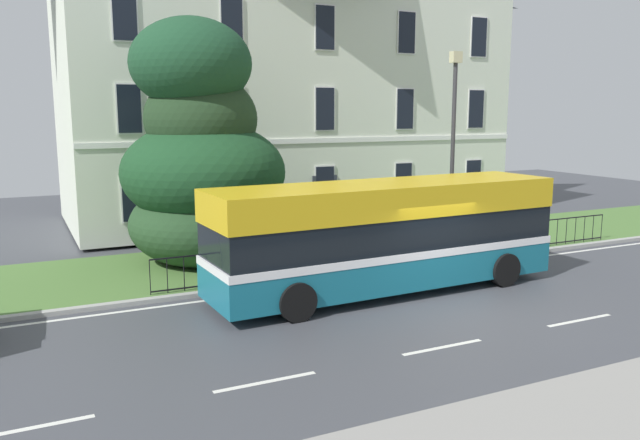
{
  "coord_description": "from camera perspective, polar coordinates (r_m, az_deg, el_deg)",
  "views": [
    {
      "loc": [
        -9.93,
        -12.19,
        4.95
      ],
      "look_at": [
        -2.0,
        4.15,
        1.81
      ],
      "focal_mm": 35.79,
      "sensor_mm": 36.0,
      "label": 1
    }
  ],
  "objects": [
    {
      "name": "iron_verge_railing",
      "position": [
        20.62,
        8.56,
        -2.41
      ],
      "size": [
        16.8,
        0.04,
        0.97
      ],
      "color": "black",
      "rests_on": "ground_plane"
    },
    {
      "name": "street_lamp_post",
      "position": [
        21.65,
        11.8,
        6.98
      ],
      "size": [
        0.36,
        0.24,
        6.69
      ],
      "color": "#333338",
      "rests_on": "ground_plane"
    },
    {
      "name": "evergreen_tree",
      "position": [
        20.59,
        -10.51,
        5.16
      ],
      "size": [
        5.19,
        5.19,
        7.8
      ],
      "color": "#423328",
      "rests_on": "ground_plane"
    },
    {
      "name": "georgian_townhouse",
      "position": [
        29.78,
        -3.3,
        12.32
      ],
      "size": [
        19.4,
        8.67,
        12.2
      ],
      "color": "silver",
      "rests_on": "ground_plane"
    },
    {
      "name": "ground_plane",
      "position": [
        17.3,
        10.53,
        -7.03
      ],
      "size": [
        60.0,
        56.0,
        0.18
      ],
      "color": "#414349"
    },
    {
      "name": "single_decker_bus",
      "position": [
        17.47,
        5.98,
        -1.32
      ],
      "size": [
        10.06,
        2.85,
        3.01
      ],
      "rotation": [
        0.0,
        0.0,
        0.04
      ],
      "color": "#17677D",
      "rests_on": "ground_plane"
    },
    {
      "name": "litter_bin",
      "position": [
        18.44,
        -6.16,
        -3.72
      ],
      "size": [
        0.47,
        0.47,
        1.06
      ],
      "color": "#4C4742",
      "rests_on": "ground_plane"
    }
  ]
}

